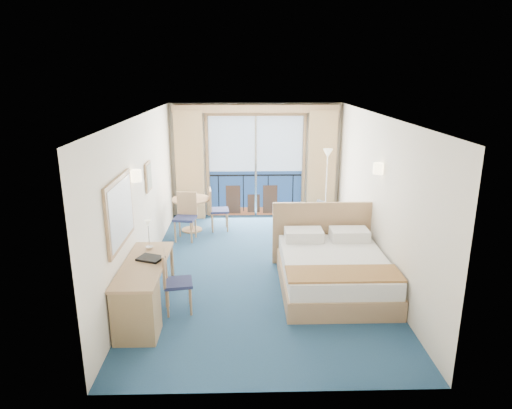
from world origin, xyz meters
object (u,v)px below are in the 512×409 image
floor_lamp (327,167)px  round_table (191,206)px  bed (333,269)px  table_chair_a (216,207)px  nightstand (354,245)px  table_chair_b (186,213)px  desk (138,302)px  desk_chair (172,278)px  armchair (316,218)px

floor_lamp → round_table: 3.21m
bed → table_chair_a: (-2.06, 2.87, 0.21)m
nightstand → floor_lamp: floor_lamp is taller
bed → floor_lamp: (0.47, 3.43, 0.97)m
floor_lamp → table_chair_b: (-3.11, -1.09, -0.74)m
bed → desk: bed is taller
bed → desk_chair: size_ratio=2.33×
round_table → bed: bearing=-47.7°
bed → floor_lamp: bearing=82.1°
table_chair_a → desk: bearing=162.8°
armchair → round_table: bearing=-34.8°
round_table → table_chair_a: (0.53, 0.03, -0.03)m
armchair → table_chair_a: bearing=-36.2°
floor_lamp → table_chair_a: 2.70m
desk → desk_chair: size_ratio=1.82×
floor_lamp → table_chair_b: size_ratio=1.74×
table_chair_a → desk_chair: bearing=167.1°
floor_lamp → round_table: (-3.06, -0.58, -0.74)m
desk → table_chair_a: size_ratio=1.81×
table_chair_b → bed: bearing=-33.3°
armchair → table_chair_a: size_ratio=0.75×
round_table → table_chair_b: table_chair_b is taller
bed → round_table: bearing=132.3°
armchair → round_table: size_ratio=0.85×
armchair → round_table: (-2.73, 0.16, 0.24)m
table_chair_a → table_chair_b: (-0.58, -0.53, 0.03)m
armchair → table_chair_a: table_chair_a is taller
nightstand → round_table: 3.63m
bed → desk_chair: 2.58m
bed → desk_chair: (-2.47, -0.72, 0.20)m
bed → floor_lamp: size_ratio=1.27×
nightstand → desk_chair: desk_chair is taller
desk → nightstand: bearing=35.3°
table_chair_b → desk_chair: bearing=-78.5°
nightstand → armchair: armchair is taller
table_chair_b → desk: bearing=-85.0°
table_chair_a → table_chair_b: table_chair_b is taller
desk_chair → floor_lamp: bearing=-44.5°
desk → table_chair_a: 4.20m
desk_chair → round_table: (-0.12, 3.56, 0.03)m
bed → table_chair_a: 3.54m
armchair → desk_chair: size_ratio=0.75×
bed → round_table: bed is taller
nightstand → table_chair_b: 3.48m
armchair → desk: (-2.98, -3.94, 0.12)m
nightstand → desk_chair: 3.66m
bed → armchair: (0.14, 2.69, -0.00)m
table_chair_a → bed: bearing=-150.8°
nightstand → desk: 4.27m
floor_lamp → table_chair_a: (-2.53, -0.56, -0.77)m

